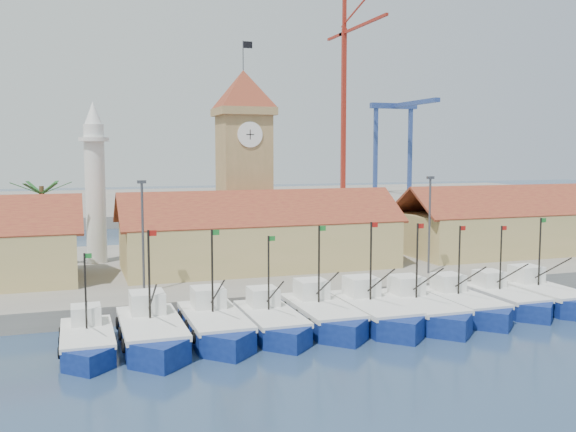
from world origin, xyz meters
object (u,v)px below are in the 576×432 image
object	(u,v)px
clock_tower	(244,159)
minaret	(95,182)
boat_5	(376,314)
boat_0	(87,343)

from	to	relation	value
clock_tower	minaret	bearing A→B (deg)	172.39
minaret	boat_5	bearing A→B (deg)	-53.86
clock_tower	minaret	size ratio (longest dim) A/B	1.39
boat_0	clock_tower	bearing A→B (deg)	55.35
clock_tower	boat_5	bearing A→B (deg)	-80.94
boat_5	minaret	bearing A→B (deg)	126.14
boat_5	minaret	xyz separation A→B (m)	(-18.78, 25.71, 8.90)
clock_tower	minaret	xyz separation A→B (m)	(-15.00, 2.00, -2.23)
boat_5	minaret	size ratio (longest dim) A/B	0.65
boat_0	clock_tower	xyz separation A→B (m)	(16.61, 24.04, 11.27)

